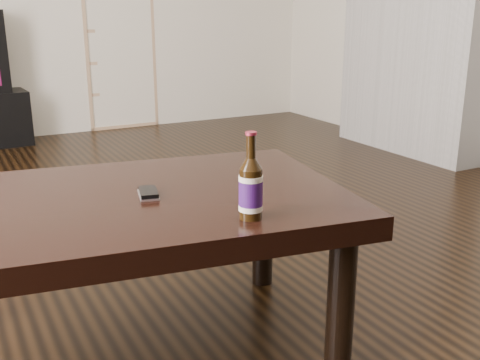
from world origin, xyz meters
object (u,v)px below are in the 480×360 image
phone (148,193)px  beer_bottle (251,189)px  coffee_table (113,220)px  bookshelf (115,58)px

phone → beer_bottle: bearing=-47.0°
coffee_table → beer_bottle: bearing=-50.8°
phone → coffee_table: bearing=174.4°
beer_bottle → bookshelf: bearing=78.5°
coffee_table → beer_bottle: (0.26, -0.32, 0.14)m
bookshelf → coffee_table: 3.64m
bookshelf → beer_bottle: 3.88m
beer_bottle → phone: size_ratio=2.01×
coffee_table → phone: 0.13m
bookshelf → phone: 3.64m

